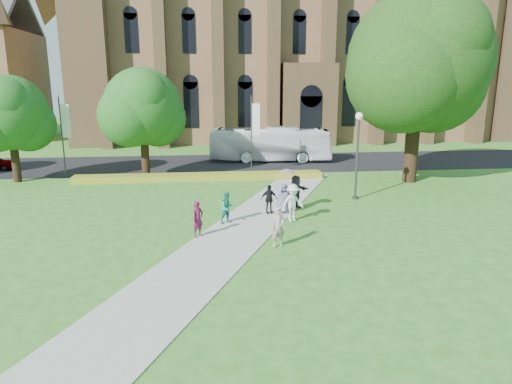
{
  "coord_description": "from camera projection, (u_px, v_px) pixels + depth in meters",
  "views": [
    {
      "loc": [
        -1.52,
        -19.72,
        6.95
      ],
      "look_at": [
        0.93,
        2.35,
        1.6
      ],
      "focal_mm": 32.0,
      "sensor_mm": 36.0,
      "label": 1
    }
  ],
  "objects": [
    {
      "name": "ground",
      "position": [
        241.0,
        238.0,
        20.84
      ],
      "size": [
        160.0,
        160.0,
        0.0
      ],
      "primitive_type": "plane",
      "color": "#346E21",
      "rests_on": "ground"
    },
    {
      "name": "road",
      "position": [
        223.0,
        163.0,
        40.17
      ],
      "size": [
        160.0,
        10.0,
        0.02
      ],
      "primitive_type": "cube",
      "color": "black",
      "rests_on": "ground"
    },
    {
      "name": "footpath",
      "position": [
        240.0,
        231.0,
        21.8
      ],
      "size": [
        15.58,
        28.54,
        0.04
      ],
      "primitive_type": "cube",
      "rotation": [
        0.0,
        0.0,
        -0.44
      ],
      "color": "#B2B2A8",
      "rests_on": "ground"
    },
    {
      "name": "flower_hedge",
      "position": [
        200.0,
        177.0,
        33.33
      ],
      "size": [
        18.0,
        1.4,
        0.45
      ],
      "primitive_type": "cube",
      "color": "gold",
      "rests_on": "ground"
    },
    {
      "name": "cathedral",
      "position": [
        295.0,
        33.0,
        57.27
      ],
      "size": [
        52.6,
        18.25,
        28.0
      ],
      "color": "brown",
      "rests_on": "ground"
    },
    {
      "name": "streetlamp",
      "position": [
        358.0,
        145.0,
        27.16
      ],
      "size": [
        0.44,
        0.44,
        5.24
      ],
      "color": "#38383D",
      "rests_on": "ground"
    },
    {
      "name": "large_tree",
      "position": [
        419.0,
        61.0,
        30.91
      ],
      "size": [
        9.6,
        9.6,
        13.2
      ],
      "color": "#332114",
      "rests_on": "ground"
    },
    {
      "name": "street_tree_0",
      "position": [
        10.0,
        113.0,
        31.62
      ],
      "size": [
        5.2,
        5.2,
        7.5
      ],
      "color": "#332114",
      "rests_on": "ground"
    },
    {
      "name": "street_tree_1",
      "position": [
        142.0,
        107.0,
        32.99
      ],
      "size": [
        5.6,
        5.6,
        8.05
      ],
      "color": "#332114",
      "rests_on": "ground"
    },
    {
      "name": "banner_pole_0",
      "position": [
        253.0,
        130.0,
        34.96
      ],
      "size": [
        0.7,
        0.1,
        6.0
      ],
      "color": "#38383D",
      "rests_on": "ground"
    },
    {
      "name": "banner_pole_1",
      "position": [
        63.0,
        132.0,
        33.46
      ],
      "size": [
        0.7,
        0.1,
        6.0
      ],
      "color": "#38383D",
      "rests_on": "ground"
    },
    {
      "name": "tour_coach",
      "position": [
        270.0,
        144.0,
        40.97
      ],
      "size": [
        11.15,
        4.19,
        3.03
      ],
      "primitive_type": "imported",
      "rotation": [
        0.0,
        0.0,
        1.42
      ],
      "color": "white",
      "rests_on": "road"
    },
    {
      "name": "pedestrian_0",
      "position": [
        198.0,
        219.0,
        20.82
      ],
      "size": [
        0.72,
        0.71,
        1.68
      ],
      "primitive_type": "imported",
      "rotation": [
        0.0,
        0.0,
        0.77
      ],
      "color": "#5D1539",
      "rests_on": "footpath"
    },
    {
      "name": "pedestrian_1",
      "position": [
        228.0,
        208.0,
        22.84
      ],
      "size": [
        0.94,
        0.85,
        1.58
      ],
      "primitive_type": "imported",
      "rotation": [
        0.0,
        0.0,
        0.41
      ],
      "color": "#1A836A",
      "rests_on": "footpath"
    },
    {
      "name": "pedestrian_2",
      "position": [
        293.0,
        203.0,
        23.15
      ],
      "size": [
        1.4,
        1.11,
        1.9
      ],
      "primitive_type": "imported",
      "rotation": [
        0.0,
        0.0,
        0.38
      ],
      "color": "silver",
      "rests_on": "footpath"
    },
    {
      "name": "pedestrian_3",
      "position": [
        269.0,
        199.0,
        24.59
      ],
      "size": [
        0.97,
        0.53,
        1.57
      ],
      "primitive_type": "imported",
      "rotation": [
        0.0,
        0.0,
        0.16
      ],
      "color": "black",
      "rests_on": "footpath"
    },
    {
      "name": "pedestrian_4",
      "position": [
        284.0,
        198.0,
        24.6
      ],
      "size": [
        0.8,
        0.53,
        1.62
      ],
      "primitive_type": "imported",
      "rotation": [
        0.0,
        0.0,
        0.01
      ],
      "color": "slate",
      "rests_on": "footpath"
    },
    {
      "name": "pedestrian_5",
      "position": [
        296.0,
        192.0,
        25.49
      ],
      "size": [
        1.71,
        1.56,
        1.9
      ],
      "primitive_type": "imported",
      "rotation": [
        0.0,
        0.0,
        0.7
      ],
      "color": "#25252C",
      "rests_on": "footpath"
    },
    {
      "name": "pedestrian_6",
      "position": [
        278.0,
        227.0,
        19.6
      ],
      "size": [
        0.71,
        0.55,
        1.73
      ],
      "primitive_type": "imported",
      "rotation": [
        0.0,
        0.0,
        0.24
      ],
      "color": "#A08D85",
      "rests_on": "footpath"
    },
    {
      "name": "parasol",
      "position": [
        287.0,
        177.0,
        24.45
      ],
      "size": [
        0.97,
        0.97,
        0.7
      ],
      "primitive_type": "imported",
      "rotation": [
        0.0,
        0.0,
        -0.26
      ],
      "color": "#C48A9C",
      "rests_on": "pedestrian_4"
    }
  ]
}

